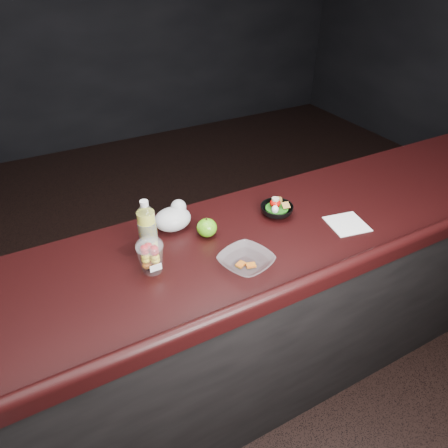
{
  "coord_description": "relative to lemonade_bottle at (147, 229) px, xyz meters",
  "views": [
    {
      "loc": [
        -0.63,
        -0.85,
        2.04
      ],
      "look_at": [
        0.0,
        0.33,
        1.1
      ],
      "focal_mm": 32.0,
      "sensor_mm": 36.0,
      "label": 1
    }
  ],
  "objects": [
    {
      "name": "paper_napkin",
      "position": [
        0.83,
        -0.26,
        -0.09
      ],
      "size": [
        0.19,
        0.19,
        0.0
      ],
      "primitive_type": "cube",
      "rotation": [
        0.0,
        0.0,
        -0.18
      ],
      "color": "white",
      "rests_on": "counter"
    },
    {
      "name": "green_apple",
      "position": [
        0.24,
        -0.04,
        -0.05
      ],
      "size": [
        0.09,
        0.09,
        0.09
      ],
      "color": "#2E8D10",
      "rests_on": "counter"
    },
    {
      "name": "fruit_cup",
      "position": [
        -0.04,
        -0.14,
        -0.02
      ],
      "size": [
        0.1,
        0.1,
        0.15
      ],
      "color": "white",
      "rests_on": "counter"
    },
    {
      "name": "takeout_bowl",
      "position": [
        0.29,
        -0.29,
        -0.07
      ],
      "size": [
        0.25,
        0.25,
        0.05
      ],
      "rotation": [
        0.0,
        0.0,
        0.31
      ],
      "color": "silver",
      "rests_on": "counter"
    },
    {
      "name": "counter",
      "position": [
        0.29,
        -0.13,
        -0.6
      ],
      "size": [
        4.06,
        0.71,
        1.02
      ],
      "color": "black",
      "rests_on": "ground"
    },
    {
      "name": "lemonade_bottle",
      "position": [
        0.0,
        0.0,
        0.0
      ],
      "size": [
        0.07,
        0.07,
        0.22
      ],
      "color": "yellow",
      "rests_on": "counter"
    },
    {
      "name": "snack_bowl",
      "position": [
        0.6,
        -0.04,
        -0.07
      ],
      "size": [
        0.19,
        0.19,
        0.08
      ],
      "rotation": [
        0.0,
        0.0,
        0.37
      ],
      "color": "black",
      "rests_on": "counter"
    },
    {
      "name": "ground",
      "position": [
        0.29,
        -0.43,
        -1.11
      ],
      "size": [
        8.0,
        8.0,
        0.0
      ],
      "primitive_type": "plane",
      "color": "black",
      "rests_on": "ground"
    },
    {
      "name": "plastic_bag",
      "position": [
        0.14,
        0.08,
        -0.04
      ],
      "size": [
        0.16,
        0.13,
        0.12
      ],
      "color": "silver",
      "rests_on": "counter"
    },
    {
      "name": "room_shell",
      "position": [
        0.29,
        -0.43,
        0.72
      ],
      "size": [
        8.0,
        8.0,
        8.0
      ],
      "color": "black",
      "rests_on": "ground"
    }
  ]
}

